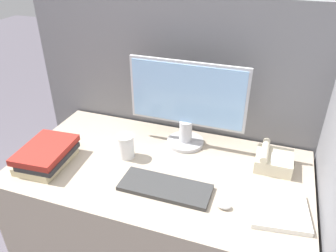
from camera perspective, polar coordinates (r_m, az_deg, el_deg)
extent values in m
cube|color=slate|center=(1.96, 2.95, 0.10)|extent=(1.83, 0.04, 1.47)
cube|color=slate|center=(1.60, 25.72, -11.10)|extent=(0.04, 0.84, 1.47)
cube|color=tan|center=(1.86, -1.28, -16.13)|extent=(1.43, 0.78, 0.73)
cylinder|color=#B7B7BC|center=(1.79, 3.03, -2.77)|extent=(0.20, 0.20, 0.02)
cylinder|color=#B7B7BC|center=(1.75, 3.08, -0.89)|extent=(0.07, 0.07, 0.12)
cube|color=#B7B7BC|center=(1.66, 3.35, 5.60)|extent=(0.61, 0.02, 0.34)
cube|color=#8CB7E5|center=(1.65, 3.25, 5.47)|extent=(0.58, 0.01, 0.31)
cube|color=#333333|center=(1.48, -0.49, -10.66)|extent=(0.41, 0.16, 0.02)
ellipsoid|color=silver|center=(1.41, 9.70, -13.46)|extent=(0.06, 0.04, 0.03)
cylinder|color=white|center=(1.67, -7.34, -3.63)|extent=(0.08, 0.08, 0.12)
cylinder|color=white|center=(1.64, -7.48, -1.82)|extent=(0.09, 0.09, 0.01)
cube|color=#C6B78C|center=(1.74, -20.42, -5.63)|extent=(0.21, 0.28, 0.04)
cube|color=#262628|center=(1.71, -20.08, -4.93)|extent=(0.21, 0.29, 0.02)
cube|color=maroon|center=(1.71, -20.55, -3.84)|extent=(0.24, 0.31, 0.03)
cube|color=beige|center=(1.68, 17.93, -5.85)|extent=(0.17, 0.17, 0.07)
cube|color=white|center=(1.64, 18.82, -5.38)|extent=(0.08, 0.08, 0.00)
cylinder|color=beige|center=(1.65, 16.57, -4.12)|extent=(0.04, 0.18, 0.04)
cube|color=white|center=(1.45, 18.78, -13.69)|extent=(0.26, 0.25, 0.02)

